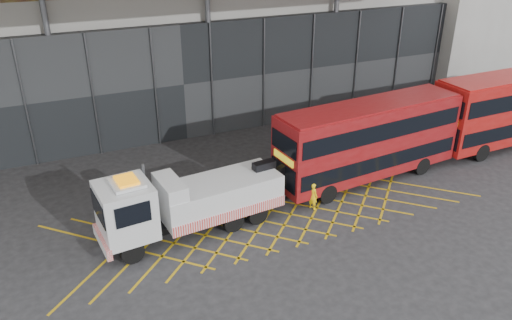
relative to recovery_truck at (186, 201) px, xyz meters
name	(u,v)px	position (x,y,z in m)	size (l,w,h in m)	color
ground_plane	(215,224)	(1.46, 0.12, -1.74)	(120.00, 120.00, 0.00)	#252527
road_markings	(271,210)	(4.66, 0.12, -1.74)	(23.16, 7.16, 0.01)	gold
recovery_truck	(186,201)	(0.00, 0.00, 0.00)	(10.89, 3.41, 3.78)	black
bus_towed	(369,138)	(11.46, 1.11, 0.90)	(11.91, 3.69, 4.77)	maroon
worker	(313,196)	(6.81, -0.62, -0.97)	(0.56, 0.37, 1.55)	yellow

